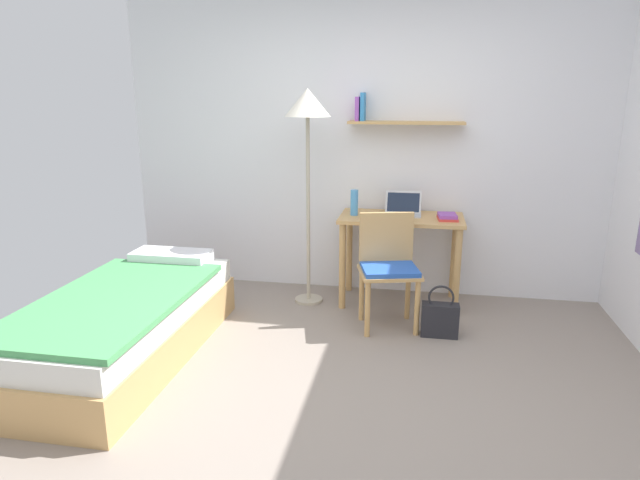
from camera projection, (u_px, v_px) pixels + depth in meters
ground_plane at (335, 404)px, 3.18m from camera, size 5.28×5.28×0.00m
wall_back at (372, 147)px, 4.76m from camera, size 4.40×0.27×2.60m
bed at (126, 324)px, 3.70m from camera, size 0.89×1.94×0.54m
desk at (401, 234)px, 4.58m from camera, size 1.02×0.54×0.76m
desk_chair at (388, 264)px, 4.16m from camera, size 0.52×0.48×0.87m
standing_lamp at (308, 117)px, 4.36m from camera, size 0.37×0.37×1.80m
laptop at (403, 209)px, 4.60m from camera, size 0.31×0.21×0.19m
water_bottle at (354, 202)px, 4.56m from camera, size 0.06×0.06×0.22m
book_stack at (447, 217)px, 4.43m from camera, size 0.17×0.21×0.05m
handbag at (440, 319)px, 4.04m from camera, size 0.27×0.11×0.40m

